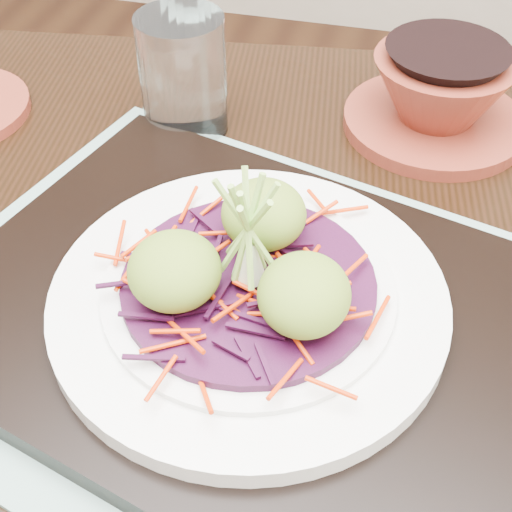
% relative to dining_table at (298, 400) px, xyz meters
% --- Properties ---
extents(dining_table, '(1.30, 0.95, 0.75)m').
position_rel_dining_table_xyz_m(dining_table, '(0.00, 0.00, 0.00)').
color(dining_table, black).
rests_on(dining_table, ground).
extents(placemat, '(0.55, 0.48, 0.00)m').
position_rel_dining_table_xyz_m(placemat, '(-0.04, -0.02, 0.10)').
color(placemat, gray).
rests_on(placemat, dining_table).
extents(serving_tray, '(0.48, 0.41, 0.02)m').
position_rel_dining_table_xyz_m(serving_tray, '(-0.04, -0.02, 0.11)').
color(serving_tray, black).
rests_on(serving_tray, placemat).
extents(white_plate, '(0.27, 0.27, 0.02)m').
position_rel_dining_table_xyz_m(white_plate, '(-0.04, -0.02, 0.13)').
color(white_plate, white).
rests_on(white_plate, serving_tray).
extents(cabbage_bed, '(0.17, 0.17, 0.01)m').
position_rel_dining_table_xyz_m(cabbage_bed, '(-0.04, -0.02, 0.14)').
color(cabbage_bed, '#380B2B').
rests_on(cabbage_bed, white_plate).
extents(carrot_julienne, '(0.21, 0.21, 0.01)m').
position_rel_dining_table_xyz_m(carrot_julienne, '(-0.04, -0.02, 0.15)').
color(carrot_julienne, red).
rests_on(carrot_julienne, cabbage_bed).
extents(guacamole_scoops, '(0.15, 0.13, 0.05)m').
position_rel_dining_table_xyz_m(guacamole_scoops, '(-0.04, -0.02, 0.17)').
color(guacamole_scoops, '#5C7924').
rests_on(guacamole_scoops, cabbage_bed).
extents(scallion_garnish, '(0.06, 0.06, 0.09)m').
position_rel_dining_table_xyz_m(scallion_garnish, '(-0.04, -0.02, 0.19)').
color(scallion_garnish, '#89B94A').
rests_on(scallion_garnish, cabbage_bed).
extents(water_glass, '(0.09, 0.09, 0.11)m').
position_rel_dining_table_xyz_m(water_glass, '(-0.15, 0.21, 0.15)').
color(water_glass, white).
rests_on(water_glass, dining_table).
extents(terracotta_bowl_set, '(0.18, 0.18, 0.07)m').
position_rel_dining_table_xyz_m(terracotta_bowl_set, '(0.07, 0.27, 0.13)').
color(terracotta_bowl_set, maroon).
rests_on(terracotta_bowl_set, dining_table).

